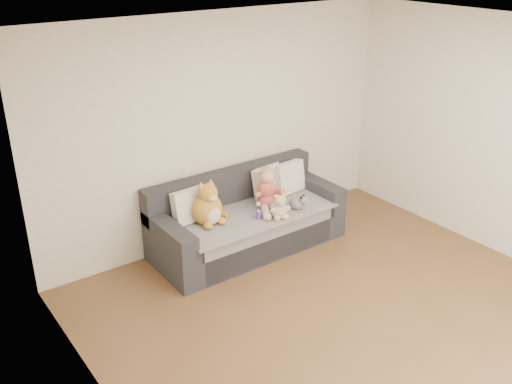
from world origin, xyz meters
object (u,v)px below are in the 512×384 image
toddler (268,192)px  sippy_cup (259,213)px  sofa (246,222)px  plush_cat (208,207)px  teddy_bear (280,208)px

toddler → sippy_cup: bearing=-126.6°
sofa → toddler: toddler is taller
plush_cat → sippy_cup: 0.56m
plush_cat → teddy_bear: plush_cat is taller
sofa → sippy_cup: size_ratio=19.78×
sofa → toddler: size_ratio=4.47×
toddler → plush_cat: plush_cat is taller
teddy_bear → sippy_cup: bearing=159.4°
sofa → sippy_cup: bearing=-95.4°
teddy_bear → sippy_cup: size_ratio=2.67×
plush_cat → teddy_bear: (0.68, -0.37, -0.07)m
toddler → sippy_cup: size_ratio=4.42×
sofa → teddy_bear: size_ratio=7.40×
sofa → plush_cat: plush_cat is taller
teddy_bear → sippy_cup: teddy_bear is taller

